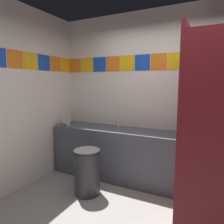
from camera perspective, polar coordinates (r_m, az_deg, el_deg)
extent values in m
cube|color=silver|center=(3.40, 16.91, 3.89)|extent=(3.99, 0.08, 2.73)
cube|color=orange|center=(4.12, -10.01, 12.41)|extent=(0.25, 0.01, 0.25)
cube|color=yellow|center=(3.97, -6.84, 12.65)|extent=(0.25, 0.01, 0.25)
cube|color=#1947B7|center=(3.83, -3.43, 12.87)|extent=(0.25, 0.01, 0.25)
cube|color=orange|center=(3.70, 0.24, 13.05)|extent=(0.25, 0.01, 0.25)
cube|color=yellow|center=(3.59, 4.15, 13.19)|extent=(0.25, 0.01, 0.25)
cube|color=#1947B7|center=(3.50, 8.29, 13.28)|extent=(0.25, 0.01, 0.25)
cube|color=orange|center=(3.42, 12.64, 13.29)|extent=(0.25, 0.01, 0.25)
cube|color=yellow|center=(3.37, 17.15, 13.23)|extent=(0.25, 0.01, 0.25)
cube|color=#1947B7|center=(3.33, 21.78, 13.09)|extent=(0.25, 0.01, 0.25)
cube|color=orange|center=(3.32, 26.48, 12.86)|extent=(0.25, 0.01, 0.25)
cube|color=orange|center=(3.32, -24.91, 12.95)|extent=(0.01, 0.25, 0.25)
cube|color=yellow|center=(3.49, -21.32, 12.84)|extent=(0.01, 0.25, 0.25)
cube|color=#1947B7|center=(3.68, -18.10, 12.70)|extent=(0.01, 0.25, 0.25)
cube|color=orange|center=(3.88, -15.20, 12.54)|extent=(0.01, 0.25, 0.25)
cube|color=yellow|center=(4.09, -12.59, 12.37)|extent=(0.01, 0.25, 0.25)
cube|color=#4C515B|center=(3.56, 0.77, -11.16)|extent=(2.11, 0.55, 0.84)
cube|color=#4C515B|center=(3.69, 2.56, -4.38)|extent=(2.11, 0.03, 0.08)
cylinder|color=white|center=(3.43, 0.56, -5.55)|extent=(0.34, 0.34, 0.10)
cylinder|color=silver|center=(3.54, 1.56, -3.82)|extent=(0.04, 0.04, 0.05)
cylinder|color=silver|center=(3.48, 1.22, -2.84)|extent=(0.02, 0.06, 0.09)
cube|color=#B7BABF|center=(3.76, -12.33, -2.44)|extent=(0.09, 0.07, 0.16)
cylinder|color=black|center=(3.74, -12.74, -3.45)|extent=(0.02, 0.02, 0.03)
cube|color=maroon|center=(2.67, 20.02, -3.72)|extent=(0.04, 1.40, 2.13)
cylinder|color=silver|center=(1.99, 18.42, -4.37)|extent=(0.02, 0.02, 0.10)
cylinder|color=#333338|center=(3.12, -6.81, -16.29)|extent=(0.37, 0.37, 0.61)
cylinder|color=#262628|center=(3.01, -6.91, -10.64)|extent=(0.37, 0.37, 0.04)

